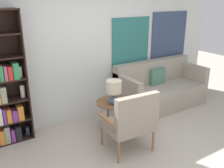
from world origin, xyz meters
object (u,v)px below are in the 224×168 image
(armchair, at_px, (132,120))
(side_table, at_px, (113,104))
(couch, at_px, (159,90))
(table_lamp, at_px, (114,90))

(armchair, bearing_deg, side_table, 81.03)
(couch, relative_size, table_lamp, 4.73)
(side_table, relative_size, table_lamp, 1.41)
(armchair, bearing_deg, couch, 34.99)
(armchair, height_order, side_table, armchair)
(side_table, bearing_deg, table_lamp, -113.61)
(side_table, bearing_deg, couch, 14.83)
(armchair, bearing_deg, table_lamp, 83.12)
(couch, bearing_deg, armchair, -145.01)
(table_lamp, bearing_deg, armchair, -96.88)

